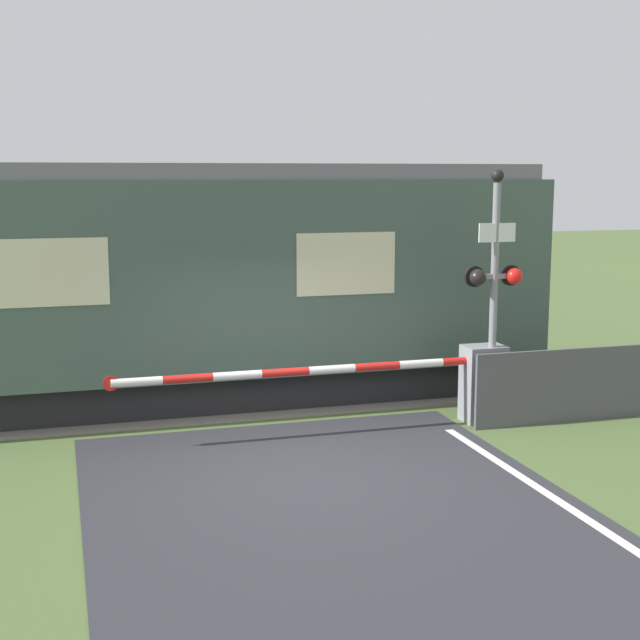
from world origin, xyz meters
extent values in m
plane|color=#4C6033|center=(0.00, 0.00, 0.00)|extent=(80.00, 80.00, 0.00)
cube|color=slate|center=(0.00, 3.92, 0.01)|extent=(36.00, 3.20, 0.03)
cube|color=#595451|center=(0.00, 3.20, 0.08)|extent=(36.00, 0.08, 0.10)
cube|color=#595451|center=(0.00, 4.64, 0.08)|extent=(36.00, 0.08, 0.10)
cube|color=black|center=(-2.89, 3.92, 0.30)|extent=(14.20, 2.52, 0.60)
cube|color=#42564C|center=(-2.89, 3.92, 2.06)|extent=(15.43, 2.96, 2.93)
cube|color=slate|center=(-2.89, 3.92, 3.65)|extent=(15.12, 2.73, 0.24)
cube|color=beige|center=(1.36, 2.43, 2.28)|extent=(1.54, 0.02, 0.94)
cube|color=beige|center=(-2.89, 2.43, 2.28)|extent=(1.54, 0.02, 0.94)
cube|color=gray|center=(3.13, 1.36, 0.57)|extent=(0.60, 0.44, 1.13)
cylinder|color=gray|center=(3.13, 1.36, 0.93)|extent=(0.16, 0.16, 0.18)
cylinder|color=red|center=(2.80, 1.36, 0.93)|extent=(0.67, 0.11, 0.11)
cylinder|color=white|center=(2.13, 1.36, 0.93)|extent=(0.67, 0.11, 0.11)
cylinder|color=red|center=(1.47, 1.36, 0.93)|extent=(0.67, 0.11, 0.11)
cylinder|color=white|center=(0.80, 1.36, 0.93)|extent=(0.67, 0.11, 0.11)
cylinder|color=red|center=(0.13, 1.36, 0.93)|extent=(0.67, 0.11, 0.11)
cylinder|color=white|center=(-0.54, 1.36, 0.93)|extent=(0.67, 0.11, 0.11)
cylinder|color=red|center=(-1.20, 1.36, 0.93)|extent=(0.67, 0.11, 0.11)
cylinder|color=white|center=(-1.87, 1.36, 0.93)|extent=(0.67, 0.11, 0.11)
cylinder|color=red|center=(-2.21, 1.36, 0.93)|extent=(0.20, 0.02, 0.20)
cylinder|color=gray|center=(3.21, 1.25, 1.74)|extent=(0.11, 0.11, 3.49)
cube|color=gray|center=(3.21, 1.25, 2.16)|extent=(0.69, 0.07, 0.07)
sphere|color=black|center=(2.92, 1.20, 2.16)|extent=(0.24, 0.24, 0.24)
sphere|color=red|center=(3.49, 1.20, 2.16)|extent=(0.24, 0.24, 0.24)
cylinder|color=black|center=(2.92, 1.31, 2.16)|extent=(0.30, 0.06, 0.30)
cylinder|color=black|center=(3.49, 1.31, 2.16)|extent=(0.30, 0.06, 0.30)
cube|color=white|center=(3.21, 1.21, 2.79)|extent=(0.57, 0.02, 0.27)
sphere|color=black|center=(3.21, 1.25, 3.59)|extent=(0.18, 0.18, 0.18)
cube|color=#4C4C51|center=(4.88, 0.95, 0.55)|extent=(4.13, 0.06, 1.10)
camera|label=1|loc=(-2.78, -10.21, 3.62)|focal=50.00mm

